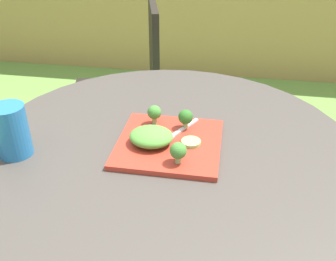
% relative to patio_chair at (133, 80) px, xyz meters
% --- Properties ---
extents(bamboo_fence, '(8.00, 0.08, 1.23)m').
position_rel_patio_chair_xyz_m(bamboo_fence, '(0.32, 1.42, 0.09)').
color(bamboo_fence, '#9E7F47').
rests_on(bamboo_fence, ground_plane).
extents(patio_table, '(1.00, 1.00, 0.75)m').
position_rel_patio_chair_xyz_m(patio_table, '(0.32, -0.87, -0.02)').
color(patio_table, '#423D38').
rests_on(patio_table, ground_plane).
extents(patio_chair, '(0.54, 0.54, 0.90)m').
position_rel_patio_chair_xyz_m(patio_chair, '(0.00, 0.00, 0.00)').
color(patio_chair, black).
rests_on(patio_chair, ground_plane).
extents(salad_plate, '(0.26, 0.26, 0.01)m').
position_rel_patio_chair_xyz_m(salad_plate, '(0.33, -0.89, 0.23)').
color(salad_plate, '#AD3323').
rests_on(salad_plate, patio_table).
extents(drinking_glass, '(0.08, 0.08, 0.13)m').
position_rel_patio_chair_xyz_m(drinking_glass, '(-0.04, -0.99, 0.28)').
color(drinking_glass, '#236BA8').
rests_on(drinking_glass, patio_table).
extents(fork, '(0.09, 0.14, 0.00)m').
position_rel_patio_chair_xyz_m(fork, '(0.35, -0.85, 0.24)').
color(fork, silver).
rests_on(fork, salad_plate).
extents(lettuce_mound, '(0.11, 0.10, 0.04)m').
position_rel_patio_chair_xyz_m(lettuce_mound, '(0.29, -0.91, 0.26)').
color(lettuce_mound, '#519338').
rests_on(lettuce_mound, salad_plate).
extents(broccoli_floret_0, '(0.04, 0.04, 0.05)m').
position_rel_patio_chair_xyz_m(broccoli_floret_0, '(0.37, -0.98, 0.27)').
color(broccoli_floret_0, '#99B770').
rests_on(broccoli_floret_0, salad_plate).
extents(broccoli_floret_1, '(0.04, 0.04, 0.05)m').
position_rel_patio_chair_xyz_m(broccoli_floret_1, '(0.37, -0.82, 0.27)').
color(broccoli_floret_1, '#99B770').
rests_on(broccoli_floret_1, salad_plate).
extents(broccoli_floret_2, '(0.04, 0.04, 0.05)m').
position_rel_patio_chair_xyz_m(broccoli_floret_2, '(0.28, -0.81, 0.27)').
color(broccoli_floret_2, '#99B770').
rests_on(broccoli_floret_2, salad_plate).
extents(cucumber_slice_0, '(0.05, 0.05, 0.01)m').
position_rel_patio_chair_xyz_m(cucumber_slice_0, '(0.39, -0.89, 0.24)').
color(cucumber_slice_0, '#8EB766').
rests_on(cucumber_slice_0, salad_plate).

